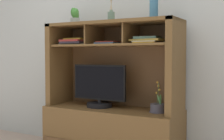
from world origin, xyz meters
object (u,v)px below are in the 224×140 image
magazine_stack_centre (76,42)px  potted_succulent (75,16)px  magazine_stack_left (148,40)px  ceramic_vase (154,8)px  magazine_stack_right (109,43)px  tv_monitor (99,89)px  media_console (112,118)px  diffuser_bottle (111,17)px  potted_orchid (158,108)px

magazine_stack_centre → potted_succulent: potted_succulent is taller
magazine_stack_left → ceramic_vase: size_ratio=1.59×
magazine_stack_right → potted_succulent: potted_succulent is taller
magazine_stack_right → potted_succulent: bearing=178.3°
magazine_stack_left → ceramic_vase: (0.05, 0.02, 0.28)m
tv_monitor → ceramic_vase: 0.94m
tv_monitor → magazine_stack_centre: 0.55m
media_console → diffuser_bottle: (-0.00, -0.02, 0.98)m
media_console → potted_succulent: (-0.43, -0.02, 1.01)m
potted_succulent → ceramic_vase: bearing=-0.2°
potted_orchid → magazine_stack_left: bearing=-154.5°
magazine_stack_left → magazine_stack_centre: bearing=178.8°
potted_orchid → magazine_stack_left: 0.62m
magazine_stack_centre → potted_succulent: size_ratio=1.91×
magazine_stack_left → diffuser_bottle: bearing=177.6°
tv_monitor → media_console: bearing=8.4°
potted_orchid → magazine_stack_centre: bearing=-178.4°
potted_orchid → magazine_stack_right: bearing=-176.3°
potted_orchid → potted_succulent: potted_succulent is taller
media_console → magazine_stack_centre: bearing=-176.8°
tv_monitor → ceramic_vase: size_ratio=2.97×
magazine_stack_right → ceramic_vase: ceramic_vase is taller
media_console → tv_monitor: 0.31m
magazine_stack_centre → potted_succulent: bearing=160.7°
media_console → ceramic_vase: size_ratio=6.89×
tv_monitor → potted_orchid: (0.61, 0.02, -0.14)m
magazine_stack_right → potted_succulent: (-0.41, 0.01, 0.28)m
magazine_stack_centre → ceramic_vase: 0.89m
potted_orchid → diffuser_bottle: (-0.47, -0.03, 0.84)m
potted_orchid → ceramic_vase: 0.89m
tv_monitor → magazine_stack_right: (0.12, -0.01, 0.45)m
tv_monitor → ceramic_vase: bearing=-0.1°
ceramic_vase → magazine_stack_right: bearing=-178.9°
media_console → diffuser_bottle: diffuser_bottle is taller
diffuser_bottle → media_console: bearing=90.0°
magazine_stack_left → magazine_stack_right: 0.40m
magazine_stack_centre → media_console: bearing=3.2°
tv_monitor → potted_succulent: size_ratio=3.38×
diffuser_bottle → potted_succulent: bearing=179.1°
media_console → magazine_stack_right: bearing=-121.6°
media_console → tv_monitor: bearing=-171.6°
magazine_stack_left → potted_succulent: 0.86m
media_console → magazine_stack_centre: (-0.41, -0.02, 0.75)m
potted_orchid → magazine_stack_centre: 1.08m
potted_orchid → diffuser_bottle: size_ratio=1.07×
tv_monitor → potted_orchid: size_ratio=2.07×
media_console → potted_orchid: (0.47, 0.00, 0.14)m
media_console → magazine_stack_right: (-0.02, -0.03, 0.73)m
tv_monitor → magazine_stack_left: bearing=-2.2°
magazine_stack_centre → magazine_stack_right: 0.40m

